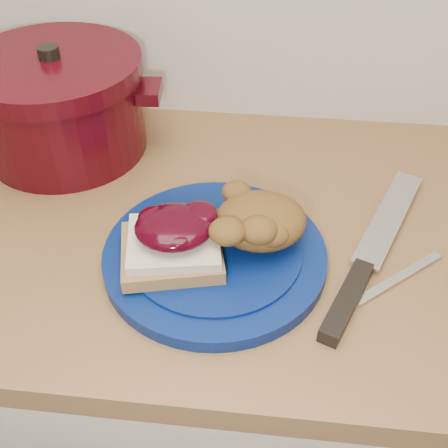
# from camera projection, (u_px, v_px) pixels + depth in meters

# --- Properties ---
(base_cabinet) EXTENTS (4.00, 0.60, 0.86)m
(base_cabinet) POSITION_uv_depth(u_px,v_px,m) (226.00, 396.00, 1.12)
(base_cabinet) COLOR beige
(base_cabinet) RESTS_ON floor
(plate) EXTENTS (0.33, 0.33, 0.02)m
(plate) POSITION_uv_depth(u_px,v_px,m) (215.00, 256.00, 0.74)
(plate) COLOR #061955
(plate) RESTS_ON wood_countertop
(sandwich) EXTENTS (0.15, 0.14, 0.06)m
(sandwich) POSITION_uv_depth(u_px,v_px,m) (173.00, 240.00, 0.71)
(sandwich) COLOR olive
(sandwich) RESTS_ON plate
(stuffing_mound) EXTENTS (0.13, 0.12, 0.06)m
(stuffing_mound) POSITION_uv_depth(u_px,v_px,m) (261.00, 221.00, 0.73)
(stuffing_mound) COLOR brown
(stuffing_mound) RESTS_ON plate
(chef_knife) EXTENTS (0.17, 0.34, 0.02)m
(chef_knife) POSITION_uv_depth(u_px,v_px,m) (359.00, 276.00, 0.72)
(chef_knife) COLOR black
(chef_knife) RESTS_ON wood_countertop
(butter_knife) EXTENTS (0.13, 0.11, 0.00)m
(butter_knife) POSITION_uv_depth(u_px,v_px,m) (397.00, 278.00, 0.72)
(butter_knife) COLOR silver
(butter_knife) RESTS_ON wood_countertop
(dutch_oven) EXTENTS (0.33, 0.30, 0.18)m
(dutch_oven) POSITION_uv_depth(u_px,v_px,m) (60.00, 104.00, 0.90)
(dutch_oven) COLOR #38050B
(dutch_oven) RESTS_ON wood_countertop
(pepper_grinder) EXTENTS (0.08, 0.08, 0.14)m
(pepper_grinder) POSITION_uv_depth(u_px,v_px,m) (53.00, 95.00, 0.94)
(pepper_grinder) COLOR black
(pepper_grinder) RESTS_ON wood_countertop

